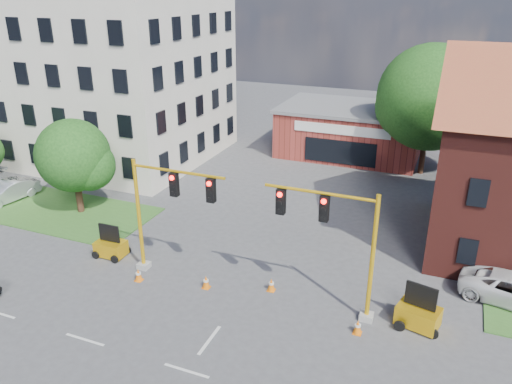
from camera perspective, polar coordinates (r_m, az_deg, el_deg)
ground at (r=21.21m, az=-7.95°, el=-19.58°), size 120.00×120.00×0.00m
grass_verge_nw at (r=39.40m, az=-26.44°, el=-0.91°), size 22.00×6.00×0.08m
office_block at (r=45.45m, az=-17.47°, el=16.74°), size 18.40×15.40×20.60m
brick_shop at (r=45.76m, az=10.79°, el=6.97°), size 12.40×8.40×4.30m
tree_large at (r=41.31m, az=19.85°, el=9.74°), size 8.61×8.20×10.27m
tree_nw_front at (r=34.22m, az=-19.75°, el=3.67°), size 4.98×4.74×6.39m
signal_mast_west at (r=25.35m, az=-10.33°, el=-1.64°), size 5.30×0.60×6.20m
signal_mast_east at (r=22.28m, az=9.15°, el=-5.11°), size 5.30×0.60×6.20m
trailer_west at (r=29.30m, az=-16.26°, el=-6.03°), size 1.65×1.12×1.86m
trailer_east at (r=23.93m, az=18.06°, el=-13.12°), size 2.03×1.59×2.05m
cone_a at (r=26.77m, az=-13.29°, el=-9.20°), size 0.40×0.40×0.70m
cone_b at (r=25.62m, az=-5.73°, el=-10.20°), size 0.40×0.40×0.70m
cone_c at (r=23.02m, az=11.54°, el=-14.87°), size 0.40×0.40×0.70m
cone_d at (r=25.31m, az=1.76°, el=-10.54°), size 0.40×0.40×0.70m
sedan_silver_front at (r=39.16m, az=-26.53°, el=0.03°), size 2.23×4.61×1.46m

